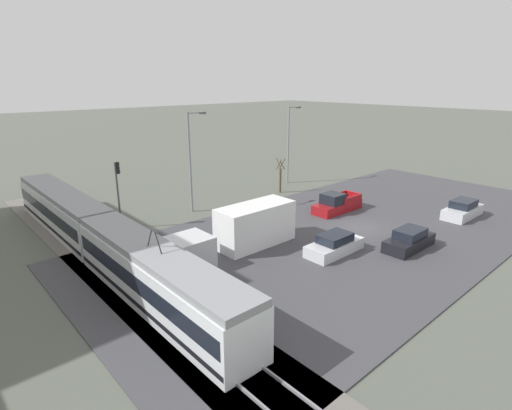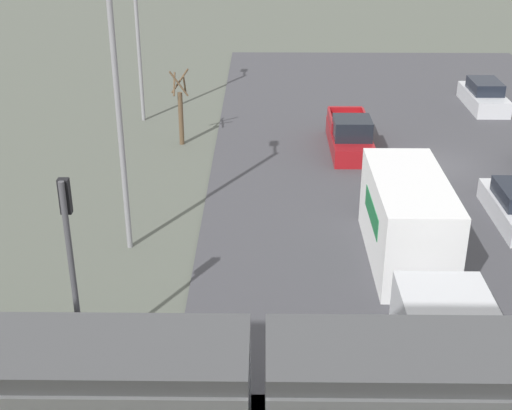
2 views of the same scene
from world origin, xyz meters
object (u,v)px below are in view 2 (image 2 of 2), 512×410
(sedan_car_0, at_px, (484,96))
(box_truck, at_px, (414,242))
(street_tree, at_px, (181,111))
(street_lamp_mid_block, at_px, (138,26))
(traffic_light_pole, at_px, (70,251))
(street_lamp_near_crossing, at_px, (120,109))
(light_rail_tram, at_px, (257,405))
(pickup_truck, at_px, (350,137))

(sedan_car_0, bearing_deg, box_truck, -111.75)
(street_tree, xyz_separation_m, street_lamp_mid_block, (2.54, -3.98, 3.39))
(traffic_light_pole, bearing_deg, street_lamp_near_crossing, -90.88)
(light_rail_tram, xyz_separation_m, traffic_light_pole, (4.92, -3.59, 1.97))
(pickup_truck, distance_m, street_lamp_near_crossing, 14.11)
(street_lamp_mid_block, bearing_deg, sedan_car_0, -173.51)
(sedan_car_0, bearing_deg, light_rail_tram, -114.99)
(sedan_car_0, bearing_deg, street_lamp_mid_block, -173.51)
(pickup_truck, height_order, sedan_car_0, pickup_truck)
(sedan_car_0, xyz_separation_m, street_lamp_near_crossing, (17.65, 16.93, 4.50))
(sedan_car_0, distance_m, traffic_light_pole, 29.95)
(box_truck, height_order, traffic_light_pole, traffic_light_pole)
(box_truck, height_order, sedan_car_0, box_truck)
(pickup_truck, bearing_deg, street_tree, -6.52)
(box_truck, relative_size, pickup_truck, 1.94)
(light_rail_tram, height_order, sedan_car_0, light_rail_tram)
(pickup_truck, height_order, street_tree, street_tree)
(pickup_truck, relative_size, traffic_light_pole, 0.94)
(pickup_truck, bearing_deg, traffic_light_pole, 61.18)
(traffic_light_pole, relative_size, street_tree, 1.46)
(traffic_light_pole, bearing_deg, sedan_car_0, -126.55)
(light_rail_tram, bearing_deg, traffic_light_pole, -36.07)
(sedan_car_0, distance_m, street_lamp_near_crossing, 24.86)
(traffic_light_pole, bearing_deg, light_rail_tram, 143.93)
(light_rail_tram, xyz_separation_m, pickup_truck, (-4.32, -20.39, -0.87))
(pickup_truck, xyz_separation_m, street_lamp_near_crossing, (9.14, 9.78, 4.46))
(box_truck, xyz_separation_m, sedan_car_0, (-7.74, -19.39, -0.75))
(light_rail_tram, bearing_deg, sedan_car_0, -114.99)
(street_tree, relative_size, street_lamp_near_crossing, 0.42)
(street_lamp_near_crossing, bearing_deg, box_truck, 166.02)
(light_rail_tram, relative_size, box_truck, 3.03)
(light_rail_tram, height_order, box_truck, light_rail_tram)
(light_rail_tram, distance_m, pickup_truck, 20.86)
(traffic_light_pole, bearing_deg, street_tree, -92.80)
(box_truck, xyz_separation_m, traffic_light_pole, (10.02, 4.55, 2.12))
(box_truck, bearing_deg, pickup_truck, -86.39)
(box_truck, xyz_separation_m, street_lamp_near_crossing, (9.91, -2.47, 3.75))
(sedan_car_0, bearing_deg, street_tree, -159.87)
(street_tree, relative_size, street_lamp_mid_block, 0.43)
(box_truck, height_order, street_lamp_near_crossing, street_lamp_near_crossing)
(sedan_car_0, height_order, street_lamp_mid_block, street_lamp_mid_block)
(street_lamp_near_crossing, bearing_deg, street_lamp_mid_block, -83.08)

